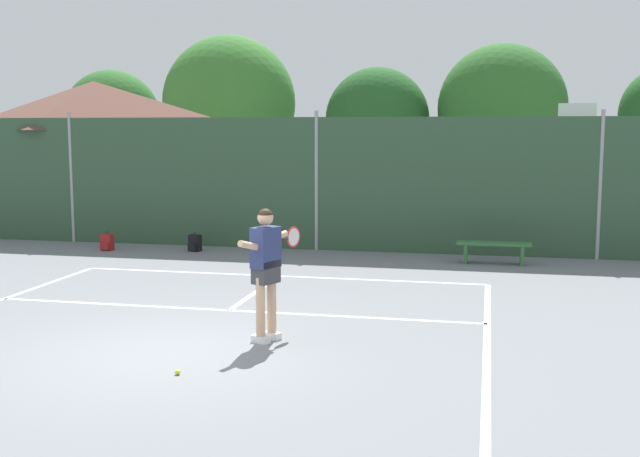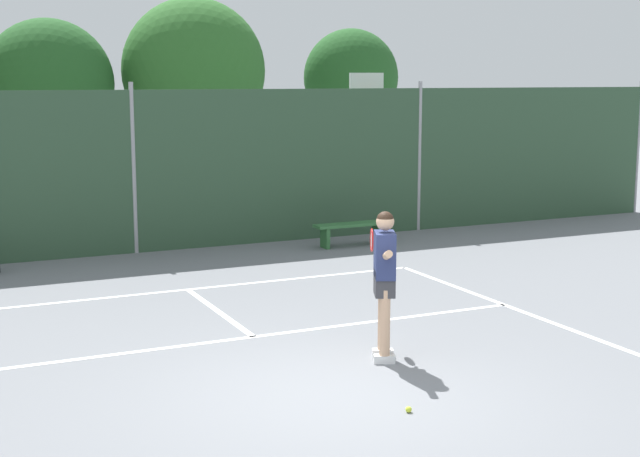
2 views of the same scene
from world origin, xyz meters
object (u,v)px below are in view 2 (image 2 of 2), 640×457
at_px(basketball_hoop, 365,125).
at_px(tennis_player, 384,272).
at_px(courtside_bench, 351,229).
at_px(tennis_ball, 409,409).

xyz_separation_m(basketball_hoop, tennis_player, (-5.04, -10.05, -1.20)).
bearing_deg(courtside_bench, tennis_ball, -113.35).
xyz_separation_m(tennis_player, courtside_bench, (3.11, 6.98, -0.75)).
height_order(tennis_player, courtside_bench, tennis_player).
distance_m(basketball_hoop, tennis_ball, 13.22).
relative_size(basketball_hoop, tennis_player, 1.91).
height_order(tennis_player, tennis_ball, tennis_player).
relative_size(basketball_hoop, tennis_ball, 53.79).
relative_size(tennis_ball, courtside_bench, 0.04).
bearing_deg(tennis_ball, basketball_hoop, 64.20).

